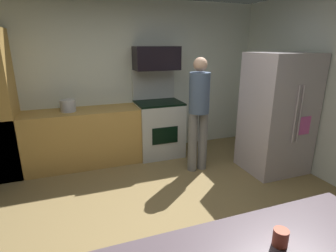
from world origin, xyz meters
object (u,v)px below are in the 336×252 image
(microwave, at_px, (156,58))
(stock_pot, at_px, (68,106))
(refrigerator, at_px, (277,114))
(oven_range, at_px, (159,126))
(mug_coffee, at_px, (281,238))
(person_cook, at_px, (199,109))

(microwave, relative_size, stock_pot, 3.26)
(microwave, relative_size, refrigerator, 0.42)
(oven_range, distance_m, mug_coffee, 3.42)
(oven_range, distance_m, refrigerator, 1.92)
(person_cook, bearing_deg, oven_range, 114.70)
(refrigerator, height_order, stock_pot, refrigerator)
(person_cook, bearing_deg, mug_coffee, -107.34)
(microwave, height_order, stock_pot, microwave)
(oven_range, relative_size, refrigerator, 0.83)
(microwave, xyz_separation_m, person_cook, (0.37, -0.89, -0.70))
(refrigerator, bearing_deg, person_cook, 161.70)
(person_cook, xyz_separation_m, mug_coffee, (-0.80, -2.56, -0.02))
(oven_range, bearing_deg, stock_pot, 179.73)
(stock_pot, bearing_deg, microwave, 3.16)
(oven_range, bearing_deg, person_cook, -65.30)
(microwave, xyz_separation_m, stock_pot, (-1.45, -0.08, -0.67))
(refrigerator, distance_m, stock_pot, 3.16)
(stock_pot, bearing_deg, mug_coffee, -73.25)
(oven_range, xyz_separation_m, mug_coffee, (-0.43, -3.36, 0.43))
(stock_pot, bearing_deg, refrigerator, -21.84)
(oven_range, height_order, refrigerator, refrigerator)
(refrigerator, bearing_deg, mug_coffee, -131.14)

